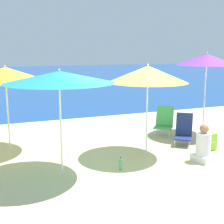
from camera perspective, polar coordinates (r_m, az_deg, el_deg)
ground_plane at (r=7.04m, az=4.03°, el=-9.12°), size 60.00×60.00×0.00m
sea_water at (r=31.03m, az=-16.82°, el=6.21°), size 60.00×40.00×0.01m
beach_umbrella_yellow at (r=7.78m, az=-18.92°, el=6.53°), size 1.98×1.98×2.10m
beach_umbrella_lime at (r=7.12m, az=6.57°, el=6.88°), size 1.83×1.83×2.14m
beach_umbrella_purple at (r=9.30m, az=16.96°, el=9.15°), size 1.72×1.72×2.39m
beach_umbrella_teal at (r=5.91m, az=-9.63°, el=6.31°), size 2.08×2.08×2.11m
beach_chair_navy at (r=8.40m, az=12.96°, el=-3.29°), size 0.67×0.68×0.82m
beach_chair_green at (r=9.18m, az=9.50°, el=-1.67°), size 0.73×0.73×0.84m
person_seated_far at (r=7.22m, az=16.34°, el=-6.09°), size 0.45×0.50×0.86m
backpack_lime at (r=8.14m, az=17.48°, el=-5.25°), size 0.30×0.22×0.42m
water_bottle at (r=6.55m, az=1.58°, el=-9.66°), size 0.06×0.06×0.28m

